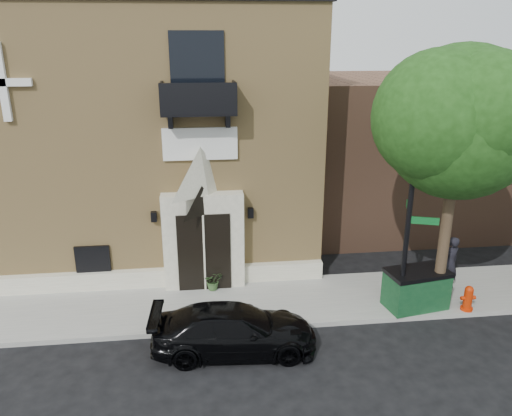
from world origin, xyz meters
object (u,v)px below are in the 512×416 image
Objects in this scene: fire_hydrant at (468,298)px; dumpster at (416,288)px; black_sedan at (234,330)px; street_sign at (409,222)px; pedestrian_near at (450,263)px.

dumpster is at bearing 165.51° from fire_hydrant.
street_sign reaches higher than black_sedan.
black_sedan is 5.85m from dumpster.
street_sign is 2.34m from dumpster.
street_sign is at bearing 174.97° from fire_hydrant.
dumpster is (0.55, 0.21, -2.26)m from street_sign.
fire_hydrant is 1.50m from pedestrian_near.
dumpster is at bearing 38.89° from street_sign.
street_sign is 3.23m from fire_hydrant.
fire_hydrant is (7.17, 1.03, -0.09)m from black_sedan.
black_sedan is 0.77× the size of street_sign.
dumpster is 1.89m from pedestrian_near.
black_sedan is at bearing -171.80° from fire_hydrant.
black_sedan is 7.65m from pedestrian_near.
fire_hydrant is 0.40× the size of dumpster.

